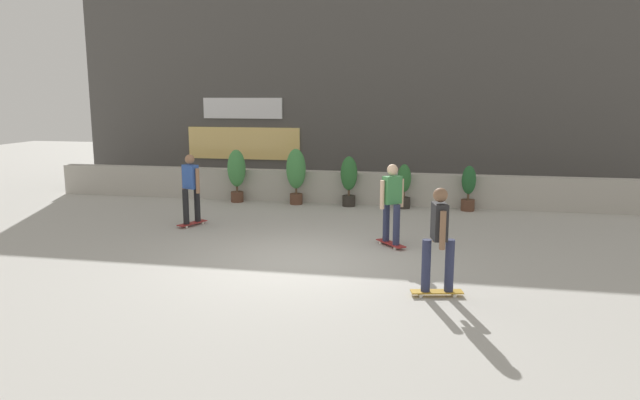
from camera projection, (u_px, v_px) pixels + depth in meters
The scene contains 11 objects.
ground_plane at pixel (304, 262), 10.81m from camera, with size 48.00×48.00×0.00m, color #B2AFA8.
planter_wall at pixel (351, 188), 16.52m from camera, with size 18.00×0.40×0.90m, color #B2ADA3.
building_backdrop at pixel (369, 89), 19.87m from camera, with size 20.00×2.08×6.50m.
potted_plant_0 at pixel (237, 172), 16.64m from camera, with size 0.52×0.52×1.51m.
potted_plant_1 at pixel (296, 172), 16.29m from camera, with size 0.55×0.55×1.57m.
potted_plant_2 at pixel (349, 178), 16.02m from camera, with size 0.46×0.46×1.39m.
potted_plant_3 at pixel (404, 185), 15.75m from camera, with size 0.37×0.37×1.21m.
potted_plant_4 at pixel (469, 187), 15.42m from camera, with size 0.37×0.37×1.21m.
skater_by_wall_right at pixel (191, 187), 13.59m from camera, with size 0.52×0.81×1.70m.
skater_foreground at pixel (392, 201), 11.73m from camera, with size 0.66×0.74×1.70m.
skater_far_left at pixel (439, 237), 8.82m from camera, with size 0.82×0.55×1.70m.
Camera 1 is at (2.35, -10.16, 3.08)m, focal length 32.57 mm.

